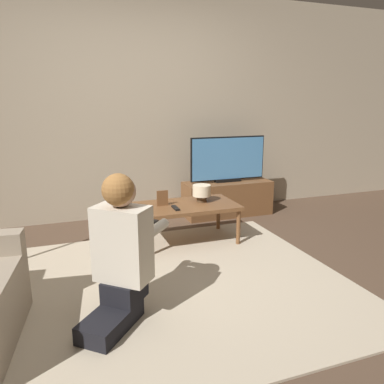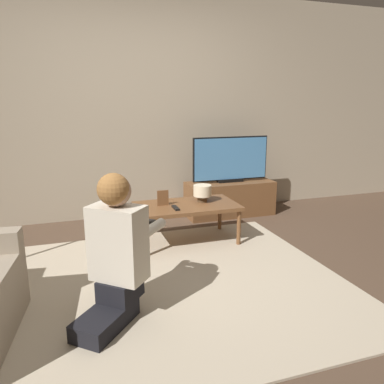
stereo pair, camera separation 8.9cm
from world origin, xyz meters
name	(u,v)px [view 2 (the right image)]	position (x,y,z in m)	size (l,w,h in m)	color
ground_plane	(180,284)	(0.00, 0.00, 0.00)	(10.00, 10.00, 0.00)	brown
wall_back	(132,107)	(0.00, 1.93, 1.30)	(10.00, 0.06, 2.60)	tan
rug	(180,283)	(0.00, 0.00, 0.01)	(2.48, 2.30, 0.02)	#BCAD93
tv_stand	(230,198)	(1.09, 1.54, 0.21)	(1.07, 0.38, 0.42)	brown
tv	(231,159)	(1.09, 1.54, 0.69)	(0.95, 0.08, 0.55)	black
coffee_table	(187,208)	(0.31, 0.81, 0.36)	(0.98, 0.56, 0.39)	brown
person_kneeling	(117,248)	(-0.50, -0.31, 0.48)	(0.70, 0.76, 0.94)	black
picture_frame	(163,198)	(0.08, 0.85, 0.47)	(0.11, 0.01, 0.15)	brown
table_lamp	(202,192)	(0.49, 0.86, 0.50)	(0.18, 0.18, 0.17)	#4C3823
remote	(176,208)	(0.17, 0.70, 0.40)	(0.04, 0.15, 0.02)	black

